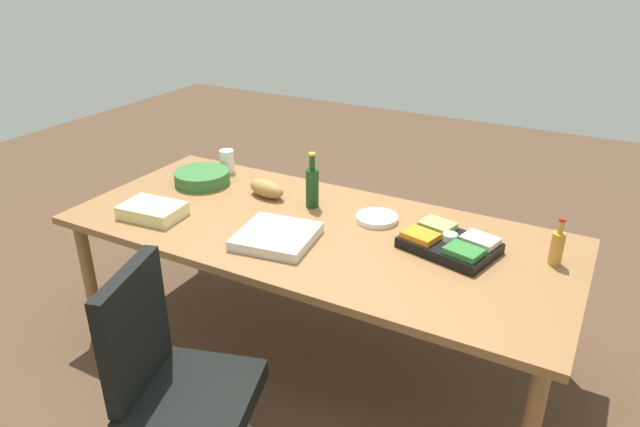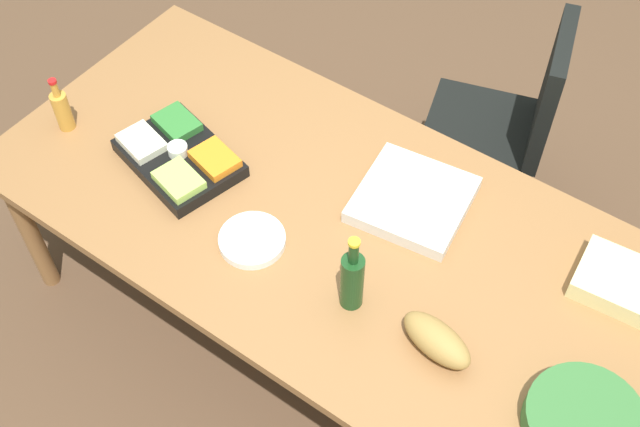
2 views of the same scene
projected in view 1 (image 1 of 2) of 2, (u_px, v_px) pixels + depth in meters
The scene contains 12 objects.
ground_plane at pixel (316, 346), 3.26m from camera, with size 10.00×10.00×0.00m, color brown.
conference_table at pixel (315, 238), 2.97m from camera, with size 2.60×1.13×0.75m.
office_chair at pixel (182, 404), 2.35m from camera, with size 0.60×0.60×0.97m.
mayo_jar at pixel (227, 161), 3.64m from camera, with size 0.09×0.09×0.14m, color white.
dressing_bottle at pixel (557, 247), 2.58m from camera, with size 0.07×0.07×0.23m.
wine_bottle at pixel (312, 186), 3.13m from camera, with size 0.08×0.08×0.31m.
bread_loaf at pixel (267, 189), 3.29m from camera, with size 0.24×0.11×0.10m, color olive.
paper_plate_stack at pixel (377, 218), 3.01m from camera, with size 0.22×0.22×0.03m, color white.
veggie_tray at pixel (449, 243), 2.72m from camera, with size 0.48×0.39×0.09m.
pizza_box at pixel (277, 236), 2.80m from camera, with size 0.36×0.36×0.05m, color silver.
salad_bowl at pixel (202, 177), 3.48m from camera, with size 0.33×0.33×0.08m, color #336A32.
sheet_cake at pixel (153, 211), 3.05m from camera, with size 0.32×0.22×0.07m, color beige.
Camera 1 is at (1.29, -2.30, 2.07)m, focal length 32.21 mm.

